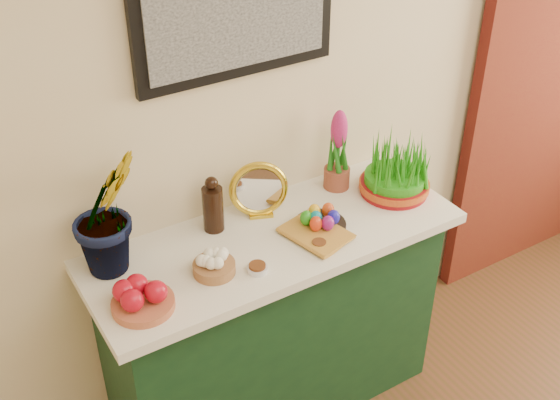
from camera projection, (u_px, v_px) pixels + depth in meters
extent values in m
cube|color=beige|center=(322.00, 73.00, 2.64)|extent=(4.00, 0.04, 2.70)
cube|color=#A5A5A5|center=(238.00, 0.00, 2.26)|extent=(0.66, 0.01, 0.46)
cube|color=#4D0D0F|center=(548.00, 59.00, 3.25)|extent=(0.90, 0.06, 2.30)
cube|color=#14371A|center=(274.00, 327.00, 2.82)|extent=(1.30, 0.45, 0.85)
cube|color=silver|center=(273.00, 239.00, 2.57)|extent=(1.40, 0.55, 0.04)
imported|color=#1F6B17|center=(105.00, 194.00, 2.25)|extent=(0.33, 0.30, 0.59)
cylinder|color=#AC5738|center=(143.00, 304.00, 2.23)|extent=(0.25, 0.25, 0.03)
cylinder|color=#97673C|center=(214.00, 268.00, 2.37)|extent=(0.15, 0.15, 0.04)
cylinder|color=black|center=(213.00, 209.00, 2.54)|extent=(0.08, 0.08, 0.17)
sphere|color=black|center=(211.00, 183.00, 2.48)|extent=(0.05, 0.05, 0.05)
cube|color=gold|center=(261.00, 214.00, 2.66)|extent=(0.10, 0.07, 0.01)
torus|color=gold|center=(259.00, 189.00, 2.61)|extent=(0.23, 0.13, 0.23)
cylinder|color=silver|center=(259.00, 190.00, 2.60)|extent=(0.17, 0.08, 0.17)
imported|color=#B7802D|center=(299.00, 244.00, 2.49)|extent=(0.21, 0.27, 0.03)
cylinder|color=silver|center=(257.00, 269.00, 2.38)|extent=(0.07, 0.07, 0.02)
cylinder|color=#592D14|center=(257.00, 266.00, 2.37)|extent=(0.06, 0.06, 0.01)
cylinder|color=silver|center=(319.00, 246.00, 2.49)|extent=(0.06, 0.06, 0.02)
cylinder|color=#592D14|center=(319.00, 243.00, 2.48)|extent=(0.05, 0.05, 0.01)
cylinder|color=black|center=(320.00, 225.00, 2.59)|extent=(0.25, 0.25, 0.02)
ellipsoid|color=red|center=(316.00, 224.00, 2.53)|extent=(0.05, 0.05, 0.06)
ellipsoid|color=#1E19B2|center=(334.00, 217.00, 2.56)|extent=(0.05, 0.05, 0.06)
ellipsoid|color=gold|center=(314.00, 211.00, 2.60)|extent=(0.05, 0.05, 0.06)
ellipsoid|color=#268F1A|center=(306.00, 218.00, 2.56)|extent=(0.05, 0.05, 0.06)
ellipsoid|color=#C44117|center=(328.00, 210.00, 2.60)|extent=(0.05, 0.05, 0.06)
ellipsoid|color=#851870|center=(328.00, 223.00, 2.53)|extent=(0.05, 0.05, 0.06)
ellipsoid|color=#0C7F92|center=(316.00, 218.00, 2.56)|extent=(0.05, 0.05, 0.06)
cylinder|color=brown|center=(337.00, 177.00, 2.81)|extent=(0.10, 0.10, 0.09)
ellipsoid|color=#C6277C|center=(339.00, 129.00, 2.68)|extent=(0.07, 0.07, 0.16)
cylinder|color=maroon|center=(394.00, 187.00, 2.78)|extent=(0.27, 0.27, 0.05)
cylinder|color=#9F1D0F|center=(394.00, 185.00, 2.78)|extent=(0.28, 0.28, 0.03)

